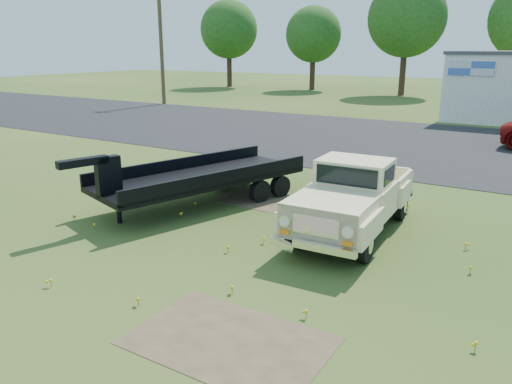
% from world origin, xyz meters
% --- Properties ---
extents(ground, '(140.00, 140.00, 0.00)m').
position_xyz_m(ground, '(0.00, 0.00, 0.00)').
color(ground, '#284416').
rests_on(ground, ground).
extents(asphalt_lot, '(90.00, 14.00, 0.02)m').
position_xyz_m(asphalt_lot, '(0.00, 15.00, 0.00)').
color(asphalt_lot, black).
rests_on(asphalt_lot, ground).
extents(dirt_patch_a, '(3.00, 2.00, 0.01)m').
position_xyz_m(dirt_patch_a, '(1.50, -3.00, 0.00)').
color(dirt_patch_a, '#503C2A').
rests_on(dirt_patch_a, ground).
extents(dirt_patch_b, '(2.20, 1.60, 0.01)m').
position_xyz_m(dirt_patch_b, '(-2.00, 3.50, 0.00)').
color(dirt_patch_b, '#503C2A').
rests_on(dirt_patch_b, ground).
extents(utility_pole_west, '(1.60, 0.30, 9.00)m').
position_xyz_m(utility_pole_west, '(-22.00, 22.00, 4.60)').
color(utility_pole_west, '#4B3A23').
rests_on(utility_pole_west, ground).
extents(treeline_a, '(6.40, 6.40, 9.52)m').
position_xyz_m(treeline_a, '(-28.00, 40.00, 6.30)').
color(treeline_a, '#392419').
rests_on(treeline_a, ground).
extents(treeline_b, '(5.76, 5.76, 8.57)m').
position_xyz_m(treeline_b, '(-18.00, 41.00, 5.67)').
color(treeline_b, '#392419').
rests_on(treeline_b, ground).
extents(treeline_c, '(7.04, 7.04, 10.47)m').
position_xyz_m(treeline_c, '(-8.00, 39.50, 6.93)').
color(treeline_c, '#392419').
rests_on(treeline_c, ground).
extents(vintage_pickup_truck, '(2.20, 5.15, 1.84)m').
position_xyz_m(vintage_pickup_truck, '(1.38, 2.43, 0.92)').
color(vintage_pickup_truck, beige).
rests_on(vintage_pickup_truck, ground).
extents(flatbed_trailer, '(4.16, 7.05, 1.82)m').
position_xyz_m(flatbed_trailer, '(-3.18, 2.38, 0.91)').
color(flatbed_trailer, black).
rests_on(flatbed_trailer, ground).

